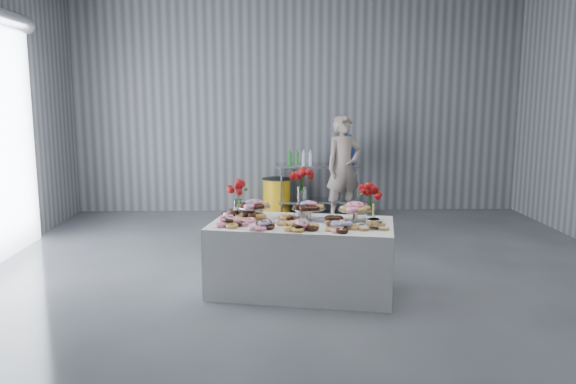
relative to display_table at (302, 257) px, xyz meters
name	(u,v)px	position (x,y,z in m)	size (l,w,h in m)	color
ground	(318,293)	(0.17, -0.08, -0.38)	(9.00, 9.00, 0.00)	#3D3F45
room_walls	(293,38)	(-0.10, -0.01, 2.26)	(8.04, 9.04, 4.02)	gray
display_table	(302,257)	(0.00, 0.00, 0.00)	(1.90, 1.00, 0.75)	white
prep_table	(318,180)	(0.50, 4.02, 0.24)	(1.50, 0.60, 0.90)	silver
donut_mounds	(302,219)	(0.00, -0.05, 0.42)	(1.80, 0.80, 0.09)	#E7AC54
cake_stand_left	(254,205)	(-0.51, 0.26, 0.52)	(0.36, 0.36, 0.17)	silver
cake_stand_mid	(309,207)	(0.08, 0.14, 0.52)	(0.36, 0.36, 0.17)	silver
cake_stand_right	(355,209)	(0.57, 0.04, 0.52)	(0.36, 0.36, 0.17)	silver
danish_pile	(374,223)	(0.71, -0.30, 0.43)	(0.48, 0.48, 0.11)	white
bouquet_left	(239,189)	(-0.69, 0.39, 0.67)	(0.26, 0.26, 0.42)	white
bouquet_right	(370,192)	(0.75, 0.16, 0.67)	(0.26, 0.26, 0.42)	white
bouquet_center	(302,182)	(0.02, 0.35, 0.75)	(0.26, 0.26, 0.57)	silver
water_jug	(346,150)	(1.00, 4.02, 0.77)	(0.28, 0.28, 0.55)	#3E6CD5
drink_bottles	(300,157)	(0.18, 3.92, 0.66)	(0.54, 0.08, 0.27)	#268C33
person	(344,168)	(0.91, 3.67, 0.51)	(0.64, 0.42, 1.77)	#CC8C93
trash_barrel	(277,196)	(-0.23, 4.02, -0.05)	(0.51, 0.51, 0.66)	yellow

